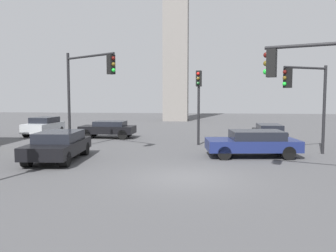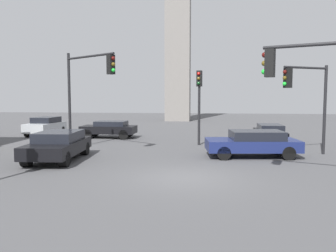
# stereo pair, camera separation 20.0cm
# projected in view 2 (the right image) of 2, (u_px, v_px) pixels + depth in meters

# --- Properties ---
(ground_plane) EXTENTS (98.88, 98.88, 0.00)m
(ground_plane) POSITION_uv_depth(u_px,v_px,m) (184.00, 178.00, 13.72)
(ground_plane) COLOR #4C4C4F
(traffic_light_0) EXTENTS (0.38, 0.49, 4.75)m
(traffic_light_0) POSITION_uv_depth(u_px,v_px,m) (199.00, 93.00, 22.52)
(traffic_light_0) COLOR black
(traffic_light_0) RESTS_ON ground_plane
(traffic_light_1) EXTENTS (3.53, 2.63, 5.65)m
(traffic_light_1) POSITION_uv_depth(u_px,v_px,m) (88.00, 80.00, 19.56)
(traffic_light_1) COLOR black
(traffic_light_1) RESTS_ON ground_plane
(traffic_light_2) EXTENTS (4.25, 1.95, 5.04)m
(traffic_light_2) POSITION_uv_depth(u_px,v_px,m) (334.00, 79.00, 11.67)
(traffic_light_2) COLOR black
(traffic_light_2) RESTS_ON ground_plane
(traffic_light_4) EXTENTS (2.61, 1.57, 4.79)m
(traffic_light_4) POSITION_uv_depth(u_px,v_px,m) (306.00, 91.00, 18.46)
(traffic_light_4) COLOR black
(traffic_light_4) RESTS_ON ground_plane
(car_0) EXTENTS (2.40, 4.88, 1.41)m
(car_0) POSITION_uv_depth(u_px,v_px,m) (58.00, 145.00, 17.42)
(car_0) COLOR black
(car_0) RESTS_ON ground_plane
(car_2) EXTENTS (1.97, 4.01, 1.45)m
(car_2) POSITION_uv_depth(u_px,v_px,m) (45.00, 126.00, 28.29)
(car_2) COLOR #ADB2B7
(car_2) RESTS_ON ground_plane
(car_3) EXTENTS (4.90, 2.65, 1.36)m
(car_3) POSITION_uv_depth(u_px,v_px,m) (253.00, 143.00, 18.35)
(car_3) COLOR navy
(car_3) RESTS_ON ground_plane
(car_6) EXTENTS (1.66, 4.10, 1.27)m
(car_6) POSITION_uv_depth(u_px,v_px,m) (270.00, 133.00, 23.56)
(car_6) COLOR black
(car_6) RESTS_ON ground_plane
(car_7) EXTENTS (4.06, 1.95, 1.27)m
(car_7) POSITION_uv_depth(u_px,v_px,m) (109.00, 129.00, 26.54)
(car_7) COLOR black
(car_7) RESTS_ON ground_plane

